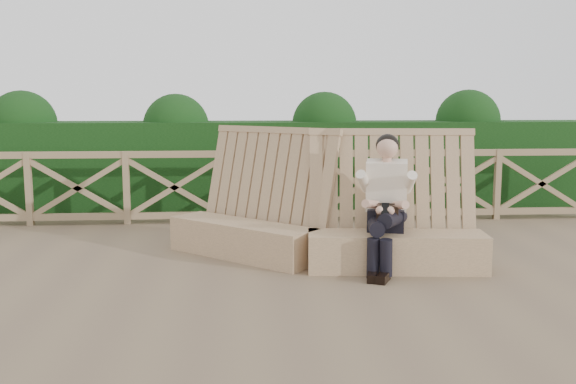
{
  "coord_description": "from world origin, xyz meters",
  "views": [
    {
      "loc": [
        -0.42,
        -6.18,
        1.83
      ],
      "look_at": [
        0.06,
        0.4,
        0.9
      ],
      "focal_mm": 40.0,
      "sensor_mm": 36.0,
      "label": 1
    }
  ],
  "objects": [
    {
      "name": "bench",
      "position": [
        0.46,
        1.01,
        0.39
      ],
      "size": [
        3.57,
        2.1,
        1.55
      ],
      "rotation": [
        0.0,
        0.0,
        -0.36
      ],
      "color": "#8C6E50",
      "rests_on": "ground"
    },
    {
      "name": "ground",
      "position": [
        0.0,
        0.0,
        0.0
      ],
      "size": [
        60.0,
        60.0,
        0.0
      ],
      "primitive_type": "plane",
      "color": "brown",
      "rests_on": "ground"
    },
    {
      "name": "guardrail",
      "position": [
        0.0,
        3.5,
        0.55
      ],
      "size": [
        10.1,
        0.09,
        1.1
      ],
      "color": "#896A50",
      "rests_on": "ground"
    },
    {
      "name": "woman",
      "position": [
        1.14,
        0.62,
        0.77
      ],
      "size": [
        0.6,
        0.98,
        1.49
      ],
      "rotation": [
        0.0,
        0.0,
        -0.25
      ],
      "color": "black",
      "rests_on": "ground"
    },
    {
      "name": "hedge",
      "position": [
        0.0,
        4.7,
        0.75
      ],
      "size": [
        12.0,
        1.2,
        1.5
      ],
      "primitive_type": "cube",
      "color": "black",
      "rests_on": "ground"
    }
  ]
}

